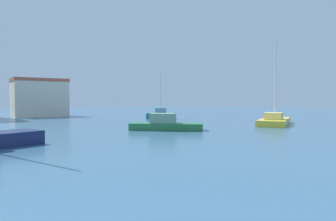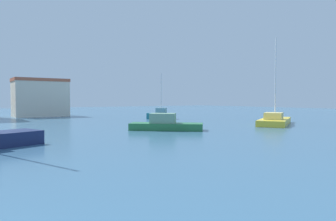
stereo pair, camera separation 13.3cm
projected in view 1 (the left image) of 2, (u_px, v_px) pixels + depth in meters
name	position (u px, v px, depth m)	size (l,w,h in m)	color
water	(125.00, 129.00, 28.42)	(160.00, 160.00, 0.00)	#38607F
sailboat_teal_distant_east	(161.00, 115.00, 43.45)	(3.68, 3.81, 6.54)	#1E707A
sailboat_yellow_distant_north	(274.00, 120.00, 33.87)	(8.94, 6.71, 9.74)	gold
motorboat_green_near_pier	(165.00, 124.00, 27.73)	(6.26, 5.95, 1.54)	#28703D
warehouse_block	(40.00, 98.00, 49.45)	(8.28, 5.18, 6.18)	beige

